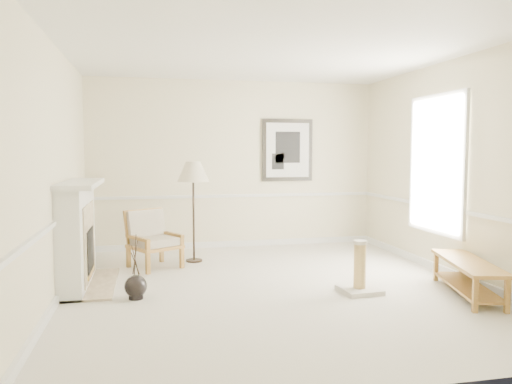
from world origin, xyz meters
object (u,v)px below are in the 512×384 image
bench (468,272)px  scratching_post (360,276)px  armchair (151,236)px  floor_vase (136,287)px  floor_lamp (193,174)px

bench → scratching_post: size_ratio=2.37×
armchair → scratching_post: size_ratio=1.42×
bench → armchair: bearing=147.9°
floor_vase → floor_lamp: bearing=65.6°
floor_vase → scratching_post: 2.62m
floor_lamp → bench: (2.96, -2.47, -1.06)m
scratching_post → bench: bearing=-17.5°
scratching_post → floor_lamp: bearing=130.2°
floor_lamp → bench: size_ratio=1.03×
bench → scratching_post: (-1.19, 0.37, -0.07)m
floor_vase → bench: bearing=-9.9°
armchair → scratching_post: bearing=-68.0°
scratching_post → armchair: bearing=142.0°
armchair → floor_lamp: (0.63, 0.21, 0.88)m
floor_vase → floor_lamp: 2.32m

